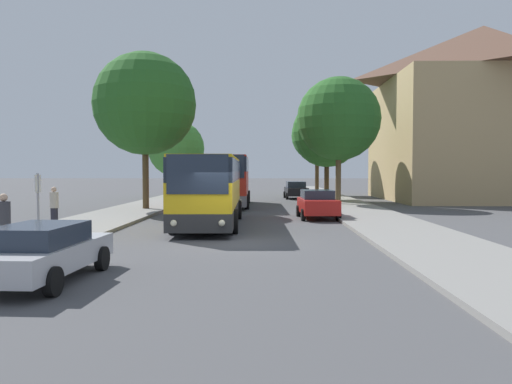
# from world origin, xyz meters

# --- Properties ---
(ground_plane) EXTENTS (300.00, 300.00, 0.00)m
(ground_plane) POSITION_xyz_m (0.00, 0.00, 0.00)
(ground_plane) COLOR #4C4C4F
(ground_plane) RESTS_ON ground
(sidewalk_left) EXTENTS (4.00, 120.00, 0.15)m
(sidewalk_left) POSITION_xyz_m (-7.00, 0.00, 0.07)
(sidewalk_left) COLOR gray
(sidewalk_left) RESTS_ON ground_plane
(sidewalk_right) EXTENTS (4.00, 120.00, 0.15)m
(sidewalk_right) POSITION_xyz_m (7.00, 0.00, 0.07)
(sidewalk_right) COLOR gray
(sidewalk_right) RESTS_ON ground_plane
(building_right_background) EXTENTS (16.44, 15.57, 15.06)m
(building_right_background) POSITION_xyz_m (20.06, 26.10, 7.53)
(building_right_background) COLOR tan
(building_right_background) RESTS_ON ground_plane
(bus_front) EXTENTS (3.00, 10.46, 3.18)m
(bus_front) POSITION_xyz_m (-1.28, 5.30, 1.70)
(bus_front) COLOR #2D2D2D
(bus_front) RESTS_ON ground_plane
(bus_middle) EXTENTS (2.99, 10.58, 3.57)m
(bus_middle) POSITION_xyz_m (-1.28, 18.19, 1.90)
(bus_middle) COLOR gray
(bus_middle) RESTS_ON ground_plane
(parked_car_left_curb) EXTENTS (2.07, 4.39, 1.34)m
(parked_car_left_curb) POSITION_xyz_m (-3.77, -6.57, 0.71)
(parked_car_left_curb) COLOR #B7B7BC
(parked_car_left_curb) RESTS_ON ground_plane
(parked_car_right_near) EXTENTS (2.12, 4.07, 1.52)m
(parked_car_right_near) POSITION_xyz_m (4.08, 8.84, 0.80)
(parked_car_right_near) COLOR red
(parked_car_right_near) RESTS_ON ground_plane
(parked_car_right_far) EXTENTS (2.19, 4.35, 1.57)m
(parked_car_right_far) POSITION_xyz_m (4.03, 27.74, 0.81)
(parked_car_right_far) COLOR black
(parked_car_right_far) RESTS_ON ground_plane
(bus_stop_sign) EXTENTS (0.08, 0.45, 2.32)m
(bus_stop_sign) POSITION_xyz_m (-6.42, -1.03, 1.60)
(bus_stop_sign) COLOR gray
(bus_stop_sign) RESTS_ON sidewalk_left
(pedestrian_waiting_near) EXTENTS (0.36, 0.36, 1.72)m
(pedestrian_waiting_near) POSITION_xyz_m (-7.71, 3.22, 1.02)
(pedestrian_waiting_near) COLOR #23232D
(pedestrian_waiting_near) RESTS_ON sidewalk_left
(pedestrian_waiting_far) EXTENTS (0.36, 0.36, 1.75)m
(pedestrian_waiting_far) POSITION_xyz_m (-6.18, -3.70, 1.04)
(pedestrian_waiting_far) COLOR #23232D
(pedestrian_waiting_far) RESTS_ON sidewalk_left
(tree_left_near) EXTENTS (5.26, 5.26, 7.11)m
(tree_left_near) POSITION_xyz_m (-7.09, 28.66, 4.63)
(tree_left_near) COLOR #47331E
(tree_left_near) RESTS_ON sidewalk_left
(tree_left_far) EXTENTS (6.50, 6.50, 9.90)m
(tree_left_far) POSITION_xyz_m (-6.36, 13.83, 6.79)
(tree_left_far) COLOR #513D23
(tree_left_far) RESTS_ON sidewalk_left
(tree_right_near) EXTENTS (6.07, 6.07, 9.22)m
(tree_right_near) POSITION_xyz_m (6.60, 18.75, 6.32)
(tree_right_near) COLOR brown
(tree_right_near) RESTS_ON sidewalk_right
(tree_right_mid) EXTENTS (5.31, 5.31, 8.70)m
(tree_right_mid) POSITION_xyz_m (6.57, 33.98, 6.18)
(tree_right_mid) COLOR #47331E
(tree_right_mid) RESTS_ON sidewalk_right
(tree_right_far) EXTENTS (5.79, 5.79, 8.50)m
(tree_right_far) POSITION_xyz_m (6.40, 24.21, 5.74)
(tree_right_far) COLOR #47331E
(tree_right_far) RESTS_ON sidewalk_right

